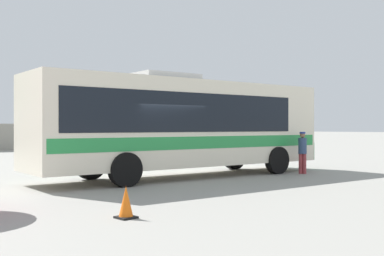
# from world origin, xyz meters

# --- Properties ---
(ground_plane) EXTENTS (300.00, 300.00, 0.00)m
(ground_plane) POSITION_xyz_m (0.00, 10.00, 0.00)
(ground_plane) COLOR gray
(coach_bus_cream_green) EXTENTS (11.47, 3.73, 3.64)m
(coach_bus_cream_green) POSITION_xyz_m (1.34, 0.08, 1.94)
(coach_bus_cream_green) COLOR silver
(coach_bus_cream_green) RESTS_ON ground_plane
(attendant_by_bus_door) EXTENTS (0.44, 0.44, 1.60)m
(attendant_by_bus_door) POSITION_xyz_m (5.54, -2.15, 0.91)
(attendant_by_bus_door) COLOR #99383D
(attendant_by_bus_door) RESTS_ON ground_plane
(roadside_tree_right) EXTENTS (4.52, 4.52, 7.05)m
(roadside_tree_right) POSITION_xyz_m (19.28, 26.67, 5.11)
(roadside_tree_right) COLOR brown
(roadside_tree_right) RESTS_ON ground_plane
(traffic_cone_on_apron) EXTENTS (0.36, 0.36, 0.64)m
(traffic_cone_on_apron) POSITION_xyz_m (-4.50, -4.81, 0.31)
(traffic_cone_on_apron) COLOR black
(traffic_cone_on_apron) RESTS_ON ground_plane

